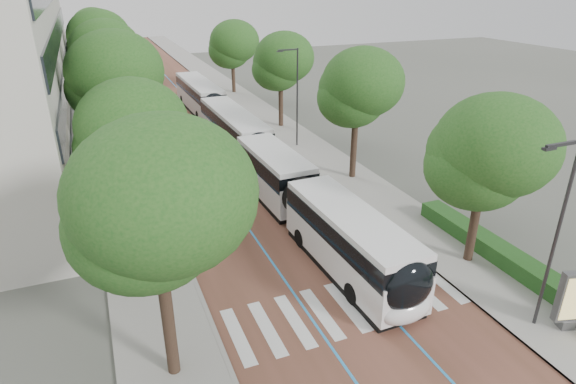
# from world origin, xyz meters

# --- Properties ---
(ground) EXTENTS (160.00, 160.00, 0.00)m
(ground) POSITION_xyz_m (0.00, 0.00, 0.00)
(ground) COLOR #51544C
(ground) RESTS_ON ground
(road) EXTENTS (11.00, 140.00, 0.02)m
(road) POSITION_xyz_m (0.00, 40.00, 0.01)
(road) COLOR brown
(road) RESTS_ON ground
(sidewalk_left) EXTENTS (4.00, 140.00, 0.12)m
(sidewalk_left) POSITION_xyz_m (-7.50, 40.00, 0.06)
(sidewalk_left) COLOR gray
(sidewalk_left) RESTS_ON ground
(sidewalk_right) EXTENTS (4.00, 140.00, 0.12)m
(sidewalk_right) POSITION_xyz_m (7.50, 40.00, 0.06)
(sidewalk_right) COLOR gray
(sidewalk_right) RESTS_ON ground
(kerb_left) EXTENTS (0.20, 140.00, 0.14)m
(kerb_left) POSITION_xyz_m (-5.60, 40.00, 0.06)
(kerb_left) COLOR gray
(kerb_left) RESTS_ON ground
(kerb_right) EXTENTS (0.20, 140.00, 0.14)m
(kerb_right) POSITION_xyz_m (5.60, 40.00, 0.06)
(kerb_right) COLOR gray
(kerb_right) RESTS_ON ground
(zebra_crossing) EXTENTS (10.55, 3.60, 0.01)m
(zebra_crossing) POSITION_xyz_m (0.20, 1.00, 0.03)
(zebra_crossing) COLOR silver
(zebra_crossing) RESTS_ON ground
(lane_line_left) EXTENTS (0.12, 126.00, 0.01)m
(lane_line_left) POSITION_xyz_m (-1.60, 40.00, 0.02)
(lane_line_left) COLOR #2A8BD3
(lane_line_left) RESTS_ON road
(lane_line_right) EXTENTS (0.12, 126.00, 0.01)m
(lane_line_right) POSITION_xyz_m (1.60, 40.00, 0.02)
(lane_line_right) COLOR #2A8BD3
(lane_line_right) RESTS_ON road
(hedge) EXTENTS (1.20, 14.00, 0.80)m
(hedge) POSITION_xyz_m (9.10, 0.00, 0.52)
(hedge) COLOR #214919
(hedge) RESTS_ON sidewalk_right
(streetlight_near) EXTENTS (1.82, 0.20, 8.00)m
(streetlight_near) POSITION_xyz_m (6.62, -3.00, 4.82)
(streetlight_near) COLOR #303032
(streetlight_near) RESTS_ON sidewalk_right
(streetlight_far) EXTENTS (1.82, 0.20, 8.00)m
(streetlight_far) POSITION_xyz_m (6.62, 22.00, 4.82)
(streetlight_far) COLOR #303032
(streetlight_far) RESTS_ON sidewalk_right
(lamp_post_left) EXTENTS (0.14, 0.14, 8.00)m
(lamp_post_left) POSITION_xyz_m (-6.10, 8.00, 4.12)
(lamp_post_left) COLOR #303032
(lamp_post_left) RESTS_ON sidewalk_left
(trees_left) EXTENTS (6.15, 60.58, 9.86)m
(trees_left) POSITION_xyz_m (-7.50, 24.77, 6.98)
(trees_left) COLOR black
(trees_left) RESTS_ON ground
(trees_right) EXTENTS (5.92, 47.79, 8.60)m
(trees_right) POSITION_xyz_m (7.70, 22.85, 5.81)
(trees_right) COLOR black
(trees_right) RESTS_ON ground
(lead_bus) EXTENTS (3.03, 18.46, 3.20)m
(lead_bus) POSITION_xyz_m (1.50, 7.32, 1.63)
(lead_bus) COLOR black
(lead_bus) RESTS_ON ground
(bus_queued_0) EXTENTS (2.81, 12.45, 3.20)m
(bus_queued_0) POSITION_xyz_m (1.67, 22.77, 1.62)
(bus_queued_0) COLOR silver
(bus_queued_0) RESTS_ON ground
(bus_queued_1) EXTENTS (2.78, 12.45, 3.20)m
(bus_queued_1) POSITION_xyz_m (1.85, 36.28, 1.62)
(bus_queued_1) COLOR silver
(bus_queued_1) RESTS_ON ground
(ad_panel) EXTENTS (1.32, 0.67, 2.65)m
(ad_panel) POSITION_xyz_m (7.74, -3.67, 1.51)
(ad_panel) COLOR #59595B
(ad_panel) RESTS_ON sidewalk_right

